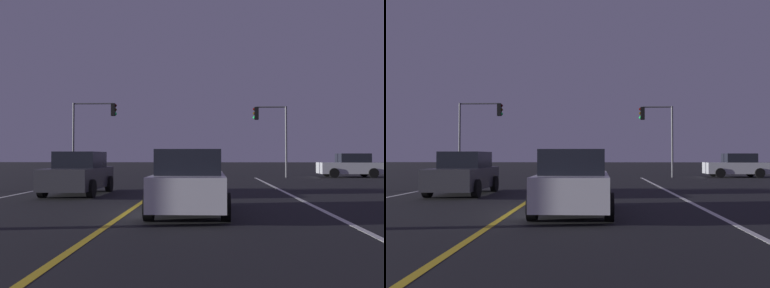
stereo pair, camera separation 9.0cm
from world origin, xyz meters
The scene contains 7 objects.
lane_edge_right centered at (5.41, 12.13, 0.00)m, with size 0.16×36.26×0.01m, color silver.
lane_center_divider centered at (0.00, 12.13, 0.00)m, with size 0.16×36.26×0.01m, color gold.
car_lead_same_lane centered at (1.72, 11.86, 0.82)m, with size 2.02×4.30×1.70m.
car_oncoming centered at (-2.96, 17.25, 0.82)m, with size 2.02×4.30×1.70m.
car_crossing_side centered at (12.30, 31.29, 0.82)m, with size 4.30×2.02×1.70m.
traffic_light_near_right centered at (6.53, 30.76, 3.74)m, with size 2.42×0.36×5.06m.
traffic_light_near_left centered at (-6.13, 30.76, 4.00)m, with size 3.24×0.36×5.37m.
Camera 2 is at (2.35, 0.72, 1.54)m, focal length 39.35 mm.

